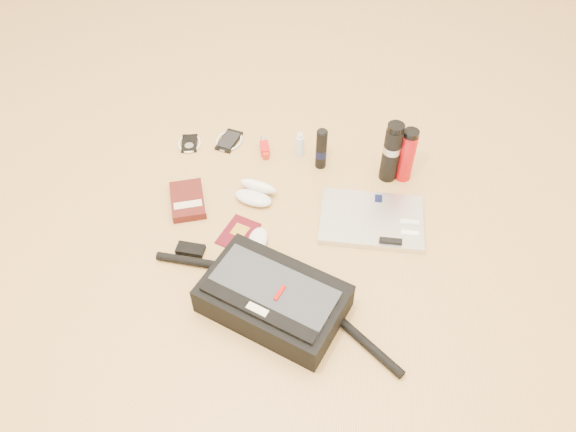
% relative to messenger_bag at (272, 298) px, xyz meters
% --- Properties ---
extents(ground, '(4.00, 4.00, 0.00)m').
position_rel_messenger_bag_xyz_m(ground, '(0.02, 0.24, -0.05)').
color(ground, tan).
rests_on(ground, ground).
extents(messenger_bag, '(0.80, 0.41, 0.12)m').
position_rel_messenger_bag_xyz_m(messenger_bag, '(0.00, 0.00, 0.00)').
color(messenger_bag, black).
rests_on(messenger_bag, ground).
extents(laptop, '(0.35, 0.25, 0.03)m').
position_rel_messenger_bag_xyz_m(laptop, '(0.29, 0.39, -0.04)').
color(laptop, silver).
rests_on(laptop, ground).
extents(book, '(0.17, 0.21, 0.03)m').
position_rel_messenger_bag_xyz_m(book, '(-0.36, 0.39, -0.04)').
color(book, '#41110E').
rests_on(book, ground).
extents(passport, '(0.14, 0.17, 0.01)m').
position_rel_messenger_bag_xyz_m(passport, '(-0.16, 0.28, -0.05)').
color(passport, '#480912').
rests_on(passport, ground).
extents(mouse, '(0.07, 0.11, 0.03)m').
position_rel_messenger_bag_xyz_m(mouse, '(-0.09, 0.24, -0.04)').
color(mouse, silver).
rests_on(mouse, ground).
extents(sunglasses_case, '(0.16, 0.15, 0.08)m').
position_rel_messenger_bag_xyz_m(sunglasses_case, '(-0.13, 0.45, -0.03)').
color(sunglasses_case, silver).
rests_on(sunglasses_case, ground).
extents(ipod, '(0.10, 0.11, 0.01)m').
position_rel_messenger_bag_xyz_m(ipod, '(-0.44, 0.70, -0.05)').
color(ipod, black).
rests_on(ipod, ground).
extents(phone, '(0.12, 0.14, 0.01)m').
position_rel_messenger_bag_xyz_m(phone, '(-0.28, 0.74, -0.05)').
color(phone, black).
rests_on(phone, ground).
extents(inhaler, '(0.05, 0.11, 0.03)m').
position_rel_messenger_bag_xyz_m(inhaler, '(-0.14, 0.70, -0.04)').
color(inhaler, red).
rests_on(inhaler, ground).
extents(spray_bottle, '(0.04, 0.04, 0.11)m').
position_rel_messenger_bag_xyz_m(spray_bottle, '(0.00, 0.70, -0.01)').
color(spray_bottle, '#AFD5E9').
rests_on(spray_bottle, ground).
extents(aerosol_can, '(0.05, 0.05, 0.18)m').
position_rel_messenger_bag_xyz_m(aerosol_can, '(0.09, 0.65, 0.03)').
color(aerosol_can, black).
rests_on(aerosol_can, ground).
extents(thermos_black, '(0.08, 0.08, 0.25)m').
position_rel_messenger_bag_xyz_m(thermos_black, '(0.34, 0.62, 0.07)').
color(thermos_black, black).
rests_on(thermos_black, ground).
extents(thermos_red, '(0.06, 0.06, 0.22)m').
position_rel_messenger_bag_xyz_m(thermos_red, '(0.40, 0.62, 0.06)').
color(thermos_red, '#A90E12').
rests_on(thermos_red, ground).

